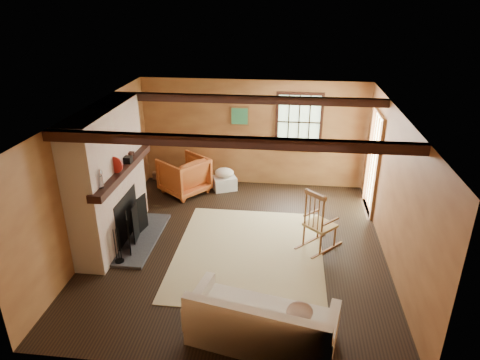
# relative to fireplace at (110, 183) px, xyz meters

# --- Properties ---
(ground) EXTENTS (5.50, 5.50, 0.00)m
(ground) POSITION_rel_fireplace_xyz_m (2.23, 0.00, -1.10)
(ground) COLOR black
(ground) RESTS_ON ground
(room_envelope) EXTENTS (5.02, 5.52, 2.44)m
(room_envelope) POSITION_rel_fireplace_xyz_m (2.45, 0.26, 0.53)
(room_envelope) COLOR #A46A3A
(room_envelope) RESTS_ON ground
(fireplace) EXTENTS (1.02, 2.30, 2.40)m
(fireplace) POSITION_rel_fireplace_xyz_m (0.00, 0.00, 0.00)
(fireplace) COLOR #9D623C
(fireplace) RESTS_ON ground
(rug) EXTENTS (2.50, 3.00, 0.01)m
(rug) POSITION_rel_fireplace_xyz_m (2.43, -0.20, -1.10)
(rug) COLOR tan
(rug) RESTS_ON ground
(rocking_chair) EXTENTS (0.85, 0.87, 1.11)m
(rocking_chair) POSITION_rel_fireplace_xyz_m (3.60, 0.11, -0.64)
(rocking_chair) COLOR tan
(rocking_chair) RESTS_ON ground
(sofa) EXTENTS (1.98, 1.19, 0.75)m
(sofa) POSITION_rel_fireplace_xyz_m (2.78, -2.23, -0.84)
(sofa) COLOR silver
(sofa) RESTS_ON ground
(firewood_pile) EXTENTS (0.64, 0.12, 0.23)m
(firewood_pile) POSITION_rel_fireplace_xyz_m (0.20, 2.60, -0.99)
(firewood_pile) COLOR brown
(firewood_pile) RESTS_ON ground
(laundry_basket) EXTENTS (0.61, 0.55, 0.30)m
(laundry_basket) POSITION_rel_fireplace_xyz_m (1.63, 2.31, -0.95)
(laundry_basket) COLOR white
(laundry_basket) RESTS_ON ground
(basket_pillow) EXTENTS (0.47, 0.40, 0.21)m
(basket_pillow) POSITION_rel_fireplace_xyz_m (1.63, 2.31, -0.70)
(basket_pillow) COLOR silver
(basket_pillow) RESTS_ON laundry_basket
(armchair) EXTENTS (1.26, 1.25, 0.83)m
(armchair) POSITION_rel_fireplace_xyz_m (0.77, 2.04, -0.69)
(armchair) COLOR #BF6026
(armchair) RESTS_ON ground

